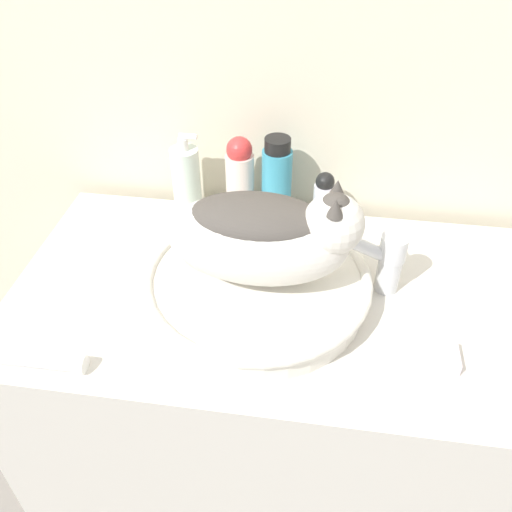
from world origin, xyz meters
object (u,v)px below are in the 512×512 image
object	(u,v)px
deodorant_stick	(323,199)
cat	(265,234)
lotion_bottle_white	(240,179)
soap_pump_bottle	(186,181)
faucet	(384,259)
soap_bar	(433,356)
mouthwash_bottle	(277,183)
cream_tube	(44,360)

from	to	relation	value
deodorant_stick	cat	bearing A→B (deg)	-110.49
lotion_bottle_white	soap_pump_bottle	bearing A→B (deg)	180.00
faucet	soap_pump_bottle	xyz separation A→B (m)	(-0.42, 0.19, 0.01)
soap_pump_bottle	soap_bar	xyz separation A→B (m)	(0.50, -0.36, -0.07)
lotion_bottle_white	soap_bar	size ratio (longest dim) A/B	2.42
deodorant_stick	soap_pump_bottle	distance (m)	0.30
deodorant_stick	mouthwash_bottle	distance (m)	0.11
lotion_bottle_white	faucet	bearing A→B (deg)	-33.09
faucet	lotion_bottle_white	bearing A→B (deg)	-46.84
faucet	deodorant_stick	distance (m)	0.23
soap_bar	cat	bearing A→B (deg)	159.34
cat	deodorant_stick	world-z (taller)	cat
cat	cream_tube	xyz separation A→B (m)	(-0.33, -0.21, -0.13)
faucet	mouthwash_bottle	world-z (taller)	mouthwash_bottle
soap_pump_bottle	mouthwash_bottle	distance (m)	0.20
mouthwash_bottle	soap_bar	bearing A→B (deg)	-50.01
cat	mouthwash_bottle	world-z (taller)	cat
faucet	soap_bar	distance (m)	0.19
cat	mouthwash_bottle	distance (m)	0.25
deodorant_stick	cream_tube	world-z (taller)	deodorant_stick
deodorant_stick	lotion_bottle_white	world-z (taller)	lotion_bottle_white
deodorant_stick	lotion_bottle_white	xyz separation A→B (m)	(-0.18, 0.00, 0.03)
cat	mouthwash_bottle	size ratio (longest dim) A/B	1.70
faucet	deodorant_stick	world-z (taller)	faucet
faucet	soap_pump_bottle	bearing A→B (deg)	-38.80
soap_pump_bottle	cream_tube	bearing A→B (deg)	-105.50
soap_pump_bottle	mouthwash_bottle	size ratio (longest dim) A/B	0.98
faucet	lotion_bottle_white	xyz separation A→B (m)	(-0.30, 0.19, 0.02)
cat	deodorant_stick	bearing A→B (deg)	70.48
cream_tube	faucet	bearing A→B (deg)	26.13
cream_tube	soap_bar	xyz separation A→B (m)	(0.62, 0.10, -0.00)
soap_pump_bottle	cat	bearing A→B (deg)	-50.72
soap_pump_bottle	lotion_bottle_white	bearing A→B (deg)	0.00
faucet	mouthwash_bottle	bearing A→B (deg)	-55.22
mouthwash_bottle	soap_bar	world-z (taller)	mouthwash_bottle
faucet	soap_pump_bottle	distance (m)	0.46
cat	mouthwash_bottle	xyz separation A→B (m)	(-0.01, 0.25, -0.05)
soap_pump_bottle	mouthwash_bottle	bearing A→B (deg)	0.00
mouthwash_bottle	soap_bar	distance (m)	0.48
cream_tube	mouthwash_bottle	bearing A→B (deg)	54.93
faucet	cream_tube	world-z (taller)	faucet
lotion_bottle_white	deodorant_stick	bearing A→B (deg)	0.00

